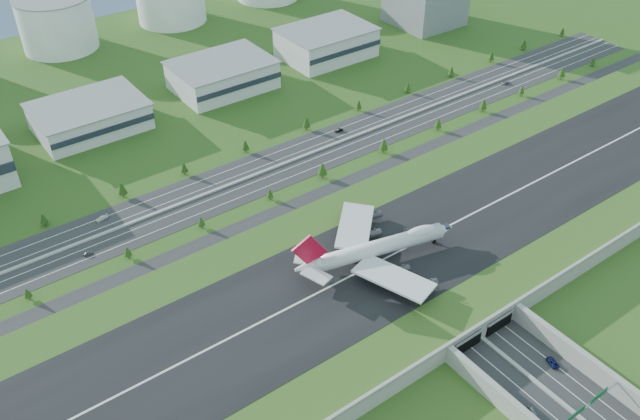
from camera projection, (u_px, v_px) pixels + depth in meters
ground at (395, 268)px, 288.51m from camera, size 1200.00×1200.00×0.00m
airfield_deck at (395, 260)px, 285.98m from camera, size 520.00×100.00×9.20m
sign_gantry_near at (587, 407)px, 223.10m from camera, size 38.70×0.70×9.80m
north_expressway at (273, 168)px, 349.68m from camera, size 560.00×36.00×0.12m
tree_row at (277, 160)px, 347.72m from camera, size 502.65×48.72×8.47m
hangar_mid_a at (90, 117)px, 378.07m from camera, size 58.00×42.00×15.00m
hangar_mid_b at (222, 75)px, 417.60m from camera, size 58.00×42.00×17.00m
hangar_mid_c at (326, 43)px, 454.78m from camera, size 58.00×42.00×19.00m
fuel_tank_b at (57, 23)px, 461.16m from camera, size 50.00×50.00×35.00m
boeing_747 at (377, 248)px, 276.65m from camera, size 72.01×67.30×22.62m
car_0 at (532, 411)px, 229.25m from camera, size 3.33×4.70×1.49m
car_2 at (553, 362)px, 246.02m from camera, size 4.43×6.36×1.61m
car_4 at (88, 253)px, 294.66m from camera, size 4.01×1.70×1.35m
car_5 at (339, 130)px, 379.02m from camera, size 5.00×2.51×1.57m
car_6 at (506, 82)px, 426.57m from camera, size 5.78×2.82×1.58m
car_7 at (102, 218)px, 314.53m from camera, size 6.14×3.17×1.70m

